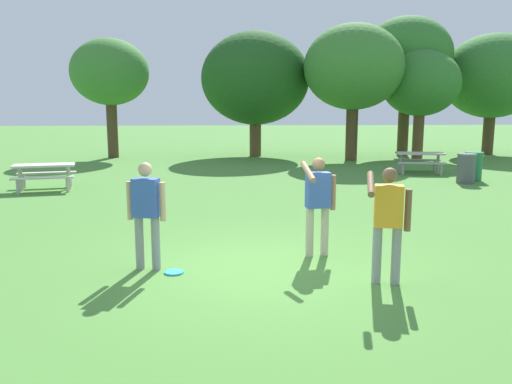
{
  "coord_description": "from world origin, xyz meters",
  "views": [
    {
      "loc": [
        -0.57,
        -7.61,
        2.46
      ],
      "look_at": [
        -0.06,
        1.08,
        1.0
      ],
      "focal_mm": 35.96,
      "sensor_mm": 36.0,
      "label": 1
    }
  ],
  "objects_px": {
    "person_catcher": "(146,209)",
    "trash_can_beside_table": "(466,168)",
    "frisbee": "(174,272)",
    "tree_tall_left": "(110,73)",
    "trash_can_further_along": "(473,166)",
    "tree_far_right": "(354,68)",
    "tree_slender_mid": "(407,56)",
    "tree_back_left": "(421,84)",
    "picnic_table_near": "(44,171)",
    "tree_broad_center": "(255,79)",
    "picnic_table_far": "(420,158)",
    "person_thrower": "(388,217)",
    "tree_back_right": "(493,76)",
    "person_bystander": "(318,199)"
  },
  "relations": [
    {
      "from": "person_catcher",
      "to": "trash_can_beside_table",
      "type": "bearing_deg",
      "value": 43.2
    },
    {
      "from": "frisbee",
      "to": "tree_tall_left",
      "type": "relative_size",
      "value": 0.05
    },
    {
      "from": "trash_can_further_along",
      "to": "tree_far_right",
      "type": "xyz_separation_m",
      "value": [
        -2.49,
        6.74,
        3.69
      ]
    },
    {
      "from": "tree_slender_mid",
      "to": "tree_back_left",
      "type": "distance_m",
      "value": 2.25
    },
    {
      "from": "picnic_table_near",
      "to": "tree_broad_center",
      "type": "relative_size",
      "value": 0.33
    },
    {
      "from": "picnic_table_far",
      "to": "tree_slender_mid",
      "type": "bearing_deg",
      "value": 75.86
    },
    {
      "from": "person_catcher",
      "to": "person_thrower",
      "type": "bearing_deg",
      "value": -13.99
    },
    {
      "from": "picnic_table_near",
      "to": "tree_back_right",
      "type": "bearing_deg",
      "value": 28.85
    },
    {
      "from": "person_bystander",
      "to": "tree_far_right",
      "type": "height_order",
      "value": "tree_far_right"
    },
    {
      "from": "picnic_table_far",
      "to": "tree_slender_mid",
      "type": "height_order",
      "value": "tree_slender_mid"
    },
    {
      "from": "tree_broad_center",
      "to": "tree_tall_left",
      "type": "bearing_deg",
      "value": -177.49
    },
    {
      "from": "tree_broad_center",
      "to": "tree_back_right",
      "type": "bearing_deg",
      "value": 1.36
    },
    {
      "from": "frisbee",
      "to": "picnic_table_far",
      "type": "height_order",
      "value": "picnic_table_far"
    },
    {
      "from": "picnic_table_near",
      "to": "trash_can_beside_table",
      "type": "relative_size",
      "value": 2.05
    },
    {
      "from": "tree_broad_center",
      "to": "tree_slender_mid",
      "type": "distance_m",
      "value": 7.53
    },
    {
      "from": "person_catcher",
      "to": "tree_slender_mid",
      "type": "height_order",
      "value": "tree_slender_mid"
    },
    {
      "from": "tree_slender_mid",
      "to": "picnic_table_near",
      "type": "bearing_deg",
      "value": -144.82
    },
    {
      "from": "person_catcher",
      "to": "person_bystander",
      "type": "xyz_separation_m",
      "value": [
        2.7,
        0.55,
        0.02
      ]
    },
    {
      "from": "person_catcher",
      "to": "picnic_table_far",
      "type": "distance_m",
      "value": 13.76
    },
    {
      "from": "picnic_table_near",
      "to": "tree_back_left",
      "type": "xyz_separation_m",
      "value": [
        14.39,
        8.31,
        2.93
      ]
    },
    {
      "from": "person_bystander",
      "to": "trash_can_further_along",
      "type": "bearing_deg",
      "value": 51.24
    },
    {
      "from": "picnic_table_far",
      "to": "trash_can_beside_table",
      "type": "distance_m",
      "value": 2.61
    },
    {
      "from": "trash_can_further_along",
      "to": "tree_back_right",
      "type": "xyz_separation_m",
      "value": [
        5.26,
        9.21,
        3.47
      ]
    },
    {
      "from": "picnic_table_near",
      "to": "picnic_table_far",
      "type": "bearing_deg",
      "value": 14.12
    },
    {
      "from": "tree_broad_center",
      "to": "tree_back_left",
      "type": "bearing_deg",
      "value": -13.48
    },
    {
      "from": "picnic_table_far",
      "to": "trash_can_further_along",
      "type": "xyz_separation_m",
      "value": [
        1.09,
        -1.96,
        -0.08
      ]
    },
    {
      "from": "person_thrower",
      "to": "trash_can_beside_table",
      "type": "xyz_separation_m",
      "value": [
        5.51,
        9.23,
        -0.48
      ]
    },
    {
      "from": "person_bystander",
      "to": "trash_can_further_along",
      "type": "height_order",
      "value": "person_bystander"
    },
    {
      "from": "person_thrower",
      "to": "tree_back_right",
      "type": "bearing_deg",
      "value": 59.3
    },
    {
      "from": "person_catcher",
      "to": "trash_can_further_along",
      "type": "relative_size",
      "value": 1.71
    },
    {
      "from": "picnic_table_near",
      "to": "tree_broad_center",
      "type": "bearing_deg",
      "value": 55.98
    },
    {
      "from": "tree_slender_mid",
      "to": "trash_can_further_along",
      "type": "bearing_deg",
      "value": -94.21
    },
    {
      "from": "trash_can_further_along",
      "to": "tree_broad_center",
      "type": "distance_m",
      "value": 11.7
    },
    {
      "from": "picnic_table_near",
      "to": "tree_back_right",
      "type": "xyz_separation_m",
      "value": [
        18.89,
        10.41,
        3.39
      ]
    },
    {
      "from": "person_catcher",
      "to": "tree_broad_center",
      "type": "bearing_deg",
      "value": 81.56
    },
    {
      "from": "trash_can_beside_table",
      "to": "tree_tall_left",
      "type": "height_order",
      "value": "tree_tall_left"
    },
    {
      "from": "frisbee",
      "to": "tree_broad_center",
      "type": "relative_size",
      "value": 0.05
    },
    {
      "from": "person_thrower",
      "to": "trash_can_further_along",
      "type": "height_order",
      "value": "person_thrower"
    },
    {
      "from": "picnic_table_near",
      "to": "person_thrower",
      "type": "bearing_deg",
      "value": -48.63
    },
    {
      "from": "tree_back_left",
      "to": "tree_back_right",
      "type": "distance_m",
      "value": 4.98
    },
    {
      "from": "trash_can_beside_table",
      "to": "frisbee",
      "type": "bearing_deg",
      "value": -134.77
    },
    {
      "from": "person_thrower",
      "to": "tree_back_left",
      "type": "height_order",
      "value": "tree_back_left"
    },
    {
      "from": "tree_far_right",
      "to": "tree_slender_mid",
      "type": "relative_size",
      "value": 0.9
    },
    {
      "from": "trash_can_further_along",
      "to": "picnic_table_far",
      "type": "bearing_deg",
      "value": 119.07
    },
    {
      "from": "trash_can_beside_table",
      "to": "picnic_table_far",
      "type": "bearing_deg",
      "value": 102.46
    },
    {
      "from": "person_bystander",
      "to": "frisbee",
      "type": "xyz_separation_m",
      "value": [
        -2.29,
        -0.76,
        -0.95
      ]
    },
    {
      "from": "trash_can_further_along",
      "to": "tree_tall_left",
      "type": "xyz_separation_m",
      "value": [
        -13.72,
        8.62,
        3.54
      ]
    },
    {
      "from": "person_bystander",
      "to": "picnic_table_near",
      "type": "height_order",
      "value": "person_bystander"
    },
    {
      "from": "person_bystander",
      "to": "tree_back_left",
      "type": "relative_size",
      "value": 0.32
    },
    {
      "from": "frisbee",
      "to": "tree_back_left",
      "type": "distance_m",
      "value": 19.33
    }
  ]
}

